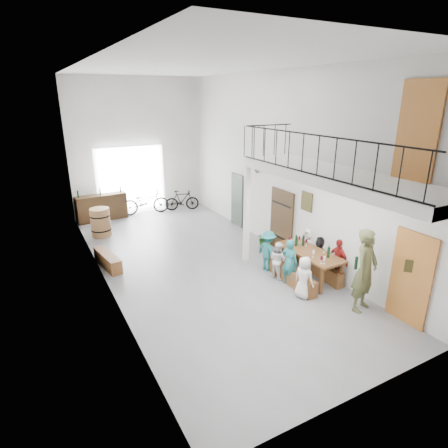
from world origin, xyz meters
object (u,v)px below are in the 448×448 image
bench_inner (292,276)px  host_standing (365,270)px  side_bench (108,260)px  bicycle_near (145,202)px  serving_counter (102,207)px  oak_barrel (101,222)px  tasting_table (309,254)px

bench_inner → host_standing: (0.66, -1.76, 0.78)m
host_standing → bench_inner: bearing=93.1°
side_bench → bicycle_near: (2.54, 4.54, 0.31)m
host_standing → serving_counter: bearing=94.9°
side_bench → oak_barrel: 2.74m
side_bench → serving_counter: (0.75, 4.59, 0.31)m
bench_inner → tasting_table: bearing=9.9°
host_standing → bicycle_near: (-2.22, 9.67, -0.47)m
side_bench → serving_counter: 4.66m
serving_counter → host_standing: size_ratio=0.99×
side_bench → oak_barrel: size_ratio=1.43×
bench_inner → side_bench: size_ratio=1.25×
tasting_table → serving_counter: bearing=114.7°
oak_barrel → bicycle_near: 2.86m
bench_inner → side_bench: bench_inner is taller
serving_counter → side_bench: bearing=-104.4°
tasting_table → oak_barrel: 7.42m
bench_inner → bicycle_near: size_ratio=0.93×
side_bench → serving_counter: serving_counter is taller
bench_inner → bicycle_near: (-1.56, 7.92, 0.31)m
host_standing → bicycle_near: bearing=85.4°
bench_inner → host_standing: bearing=-66.0°
oak_barrel → serving_counter: bearing=77.9°
tasting_table → bench_inner: tasting_table is taller
serving_counter → host_standing: host_standing is taller
host_standing → side_bench: bearing=115.3°
bench_inner → host_standing: size_ratio=0.93×
oak_barrel → bench_inner: bearing=-58.3°
oak_barrel → bicycle_near: size_ratio=0.52×
tasting_table → side_bench: tasting_table is taller
tasting_table → serving_counter: (-3.95, 7.90, -0.19)m
tasting_table → serving_counter: size_ratio=1.02×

